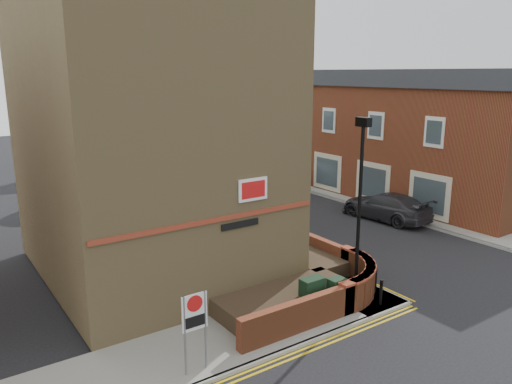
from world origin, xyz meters
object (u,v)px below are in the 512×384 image
object	(u,v)px
lamppost	(359,210)
zone_sign	(195,318)
silver_car_near	(212,198)
utility_cabinet_large	(312,295)

from	to	relation	value
lamppost	zone_sign	size ratio (longest dim) A/B	2.86
lamppost	silver_car_near	size ratio (longest dim) A/B	1.57
zone_sign	silver_car_near	world-z (taller)	zone_sign
utility_cabinet_large	zone_sign	world-z (taller)	zone_sign
lamppost	silver_car_near	bearing A→B (deg)	81.59
utility_cabinet_large	zone_sign	size ratio (longest dim) A/B	0.55
utility_cabinet_large	silver_car_near	bearing A→B (deg)	73.81
lamppost	utility_cabinet_large	bearing A→B (deg)	176.99
zone_sign	silver_car_near	size ratio (longest dim) A/B	0.55
lamppost	silver_car_near	world-z (taller)	lamppost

